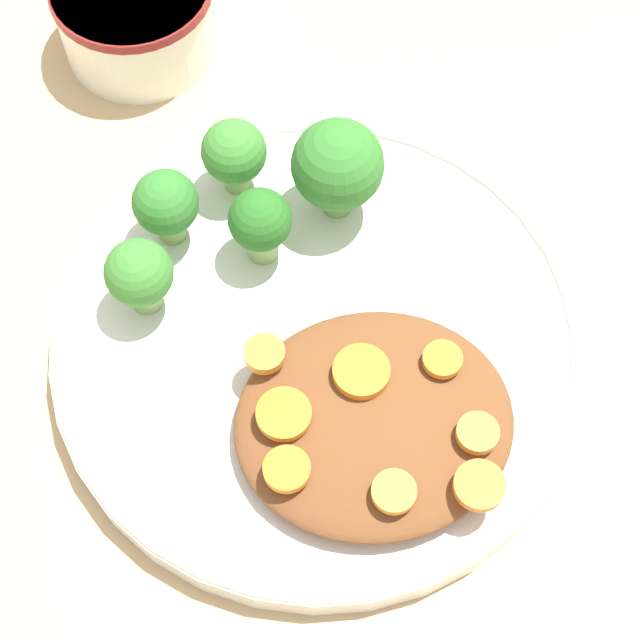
{
  "coord_description": "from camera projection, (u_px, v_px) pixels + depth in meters",
  "views": [
    {
      "loc": [
        -0.04,
        -0.23,
        0.5
      ],
      "look_at": [
        0.0,
        0.0,
        0.03
      ],
      "focal_mm": 60.0,
      "sensor_mm": 36.0,
      "label": 1
    }
  ],
  "objects": [
    {
      "name": "ground_plane",
      "position": [
        320.0,
        350.0,
        0.55
      ],
      "size": [
        4.0,
        4.0,
        0.0
      ],
      "primitive_type": "plane",
      "color": "tan"
    },
    {
      "name": "plate",
      "position": [
        320.0,
        339.0,
        0.54
      ],
      "size": [
        0.27,
        0.27,
        0.02
      ],
      "color": "silver",
      "rests_on": "ground_plane"
    },
    {
      "name": "dip_bowl",
      "position": [
        135.0,
        12.0,
        0.62
      ],
      "size": [
        0.09,
        0.09,
        0.05
      ],
      "color": "white",
      "rests_on": "ground_plane"
    },
    {
      "name": "stew_mound",
      "position": [
        374.0,
        422.0,
        0.5
      ],
      "size": [
        0.13,
        0.12,
        0.02
      ],
      "primitive_type": "ellipsoid",
      "color": "brown",
      "rests_on": "plate"
    },
    {
      "name": "broccoli_floret_0",
      "position": [
        139.0,
        275.0,
        0.52
      ],
      "size": [
        0.03,
        0.03,
        0.05
      ],
      "color": "#7FA85B",
      "rests_on": "plate"
    },
    {
      "name": "broccoli_floret_1",
      "position": [
        260.0,
        223.0,
        0.53
      ],
      "size": [
        0.03,
        0.03,
        0.05
      ],
      "color": "#7FA85B",
      "rests_on": "plate"
    },
    {
      "name": "broccoli_floret_2",
      "position": [
        234.0,
        154.0,
        0.55
      ],
      "size": [
        0.03,
        0.03,
        0.05
      ],
      "color": "#7FA85B",
      "rests_on": "plate"
    },
    {
      "name": "broccoli_floret_3",
      "position": [
        166.0,
        205.0,
        0.53
      ],
      "size": [
        0.03,
        0.03,
        0.05
      ],
      "color": "#759E51",
      "rests_on": "plate"
    },
    {
      "name": "broccoli_floret_4",
      "position": [
        338.0,
        166.0,
        0.53
      ],
      "size": [
        0.05,
        0.05,
        0.06
      ],
      "color": "#7FA85B",
      "rests_on": "plate"
    },
    {
      "name": "carrot_slice_0",
      "position": [
        394.0,
        492.0,
        0.47
      ],
      "size": [
        0.02,
        0.02,
        0.0
      ],
      "primitive_type": "cylinder",
      "color": "orange",
      "rests_on": "stew_mound"
    },
    {
      "name": "carrot_slice_1",
      "position": [
        287.0,
        469.0,
        0.48
      ],
      "size": [
        0.02,
        0.02,
        0.0
      ],
      "primitive_type": "cylinder",
      "color": "orange",
      "rests_on": "stew_mound"
    },
    {
      "name": "carrot_slice_2",
      "position": [
        478.0,
        433.0,
        0.48
      ],
      "size": [
        0.02,
        0.02,
        0.01
      ],
      "primitive_type": "cylinder",
      "color": "orange",
      "rests_on": "stew_mound"
    },
    {
      "name": "carrot_slice_3",
      "position": [
        361.0,
        372.0,
        0.5
      ],
      "size": [
        0.03,
        0.03,
        0.01
      ],
      "primitive_type": "cylinder",
      "color": "orange",
      "rests_on": "stew_mound"
    },
    {
      "name": "carrot_slice_4",
      "position": [
        264.0,
        354.0,
        0.5
      ],
      "size": [
        0.02,
        0.02,
        0.01
      ],
      "primitive_type": "cylinder",
      "color": "orange",
      "rests_on": "stew_mound"
    },
    {
      "name": "carrot_slice_5",
      "position": [
        442.0,
        359.0,
        0.5
      ],
      "size": [
        0.02,
        0.02,
        0.0
      ],
      "primitive_type": "cylinder",
      "color": "orange",
      "rests_on": "stew_mound"
    },
    {
      "name": "carrot_slice_6",
      "position": [
        284.0,
        414.0,
        0.49
      ],
      "size": [
        0.03,
        0.03,
        0.0
      ],
      "primitive_type": "cylinder",
      "color": "orange",
      "rests_on": "stew_mound"
    },
    {
      "name": "carrot_slice_7",
      "position": [
        479.0,
        486.0,
        0.47
      ],
      "size": [
        0.02,
        0.02,
        0.01
      ],
      "primitive_type": "cylinder",
      "color": "orange",
      "rests_on": "stew_mound"
    }
  ]
}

